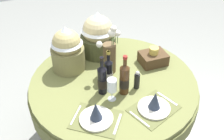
% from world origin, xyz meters
% --- Properties ---
extents(ground, '(8.00, 8.00, 0.00)m').
position_xyz_m(ground, '(0.00, 0.00, 0.00)').
color(ground, gray).
extents(dining_table, '(1.42, 1.42, 0.76)m').
position_xyz_m(dining_table, '(0.00, 0.00, 0.63)').
color(dining_table, olive).
rests_on(dining_table, ground).
extents(place_setting_left, '(0.43, 0.41, 0.16)m').
position_xyz_m(place_setting_left, '(-0.27, -0.37, 0.80)').
color(place_setting_left, brown).
rests_on(place_setting_left, dining_table).
extents(place_setting_right, '(0.41, 0.37, 0.16)m').
position_xyz_m(place_setting_right, '(0.16, -0.42, 0.80)').
color(place_setting_right, brown).
rests_on(place_setting_right, dining_table).
extents(flower_vase, '(0.21, 0.11, 0.45)m').
position_xyz_m(flower_vase, '(0.01, 0.12, 0.93)').
color(flower_vase, brown).
rests_on(flower_vase, dining_table).
extents(wine_bottle_left, '(0.07, 0.07, 0.34)m').
position_xyz_m(wine_bottle_left, '(-0.13, -0.11, 0.88)').
color(wine_bottle_left, black).
rests_on(wine_bottle_left, dining_table).
extents(wine_bottle_centre, '(0.07, 0.07, 0.33)m').
position_xyz_m(wine_bottle_centre, '(-0.06, -0.04, 0.88)').
color(wine_bottle_centre, black).
rests_on(wine_bottle_centre, dining_table).
extents(wine_bottle_right, '(0.08, 0.08, 0.35)m').
position_xyz_m(wine_bottle_right, '(0.02, -0.17, 0.89)').
color(wine_bottle_right, '#422814').
rests_on(wine_bottle_right, dining_table).
extents(wine_glass_left, '(0.07, 0.07, 0.19)m').
position_xyz_m(wine_glass_left, '(-0.09, -0.21, 0.89)').
color(wine_glass_left, silver).
rests_on(wine_glass_left, dining_table).
extents(pepper_mill, '(0.05, 0.05, 0.17)m').
position_xyz_m(pepper_mill, '(0.14, -0.15, 0.83)').
color(pepper_mill, black).
rests_on(pepper_mill, dining_table).
extents(gift_tub_back_left, '(0.29, 0.29, 0.41)m').
position_xyz_m(gift_tub_back_left, '(-0.31, 0.29, 0.97)').
color(gift_tub_back_left, olive).
rests_on(gift_tub_back_left, dining_table).
extents(gift_tub_back_centre, '(0.33, 0.33, 0.43)m').
position_xyz_m(gift_tub_back_centre, '(0.01, 0.43, 0.98)').
color(gift_tub_back_centre, '#474C2D').
rests_on(gift_tub_back_centre, dining_table).
extents(woven_basket_side_right, '(0.23, 0.18, 0.16)m').
position_xyz_m(woven_basket_side_right, '(0.42, 0.10, 0.82)').
color(woven_basket_side_right, '#47331E').
rests_on(woven_basket_side_right, dining_table).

